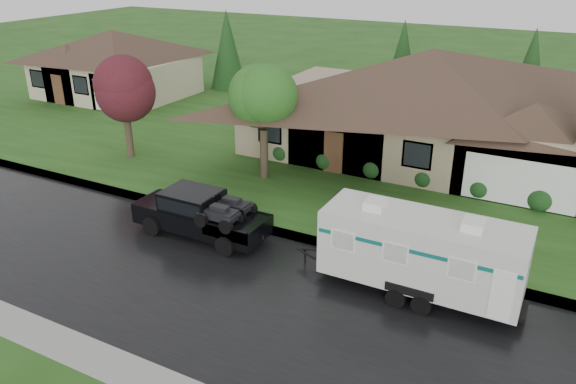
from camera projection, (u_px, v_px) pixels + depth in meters
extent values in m
plane|color=#224916|center=(264.00, 263.00, 20.26)|extent=(140.00, 140.00, 0.00)
cube|color=black|center=(233.00, 291.00, 18.64)|extent=(140.00, 8.00, 0.01)
cube|color=gray|center=(292.00, 235.00, 22.05)|extent=(140.00, 0.50, 0.15)
cube|color=#224916|center=(394.00, 143.00, 32.37)|extent=(140.00, 26.00, 0.15)
cube|color=gray|center=(427.00, 126.00, 30.07)|extent=(18.00, 10.00, 3.00)
pyramid|color=#3A291F|center=(435.00, 48.00, 28.42)|extent=(19.44, 10.80, 2.60)
cube|color=gray|center=(526.00, 163.00, 25.38)|extent=(5.76, 4.00, 2.70)
cube|color=tan|center=(117.00, 76.00, 42.02)|extent=(10.00, 8.00, 2.80)
pyramid|color=#3A291F|center=(111.00, 30.00, 40.65)|extent=(10.80, 8.64, 2.00)
cube|color=tan|center=(129.00, 88.00, 39.17)|extent=(3.20, 4.00, 2.52)
cylinder|color=#382B1E|center=(264.00, 154.00, 26.94)|extent=(0.39, 0.39, 2.41)
sphere|color=#327024|center=(263.00, 100.00, 25.88)|extent=(3.33, 3.33, 3.33)
cylinder|color=#382B1E|center=(129.00, 136.00, 29.72)|extent=(0.38, 0.38, 2.29)
sphere|color=#531A22|center=(123.00, 89.00, 28.71)|extent=(3.16, 3.16, 3.16)
sphere|color=#143814|center=(282.00, 151.00, 29.37)|extent=(1.00, 1.00, 1.00)
sphere|color=#143814|center=(326.00, 159.00, 28.29)|extent=(1.00, 1.00, 1.00)
sphere|color=#143814|center=(373.00, 168.00, 27.21)|extent=(1.00, 1.00, 1.00)
sphere|color=#143814|center=(424.00, 177.00, 26.13)|extent=(1.00, 1.00, 1.00)
sphere|color=#143814|center=(480.00, 187.00, 25.05)|extent=(1.00, 1.00, 1.00)
sphere|color=#143814|center=(540.00, 198.00, 23.96)|extent=(1.00, 1.00, 1.00)
cube|color=black|center=(201.00, 219.00, 21.97)|extent=(5.45, 1.82, 0.78)
cube|color=black|center=(160.00, 203.00, 22.73)|extent=(1.45, 1.77, 0.32)
cube|color=black|center=(192.00, 201.00, 21.85)|extent=(2.18, 1.71, 0.82)
cube|color=black|center=(192.00, 200.00, 21.83)|extent=(2.00, 1.74, 0.50)
cube|color=black|center=(238.00, 224.00, 21.16)|extent=(2.00, 1.72, 0.05)
cylinder|color=black|center=(152.00, 226.00, 22.13)|extent=(0.76, 0.29, 0.76)
cylinder|color=black|center=(180.00, 209.00, 23.57)|extent=(0.76, 0.29, 0.76)
cylinder|color=black|center=(225.00, 246.00, 20.65)|extent=(0.76, 0.29, 0.76)
cylinder|color=black|center=(251.00, 226.00, 22.09)|extent=(0.76, 0.29, 0.76)
cube|color=silver|center=(422.00, 250.00, 17.88)|extent=(6.35, 2.18, 2.22)
cube|color=black|center=(418.00, 283.00, 18.38)|extent=(6.72, 1.09, 0.13)
cube|color=#0C5852|center=(423.00, 237.00, 17.68)|extent=(6.23, 2.20, 0.13)
cube|color=white|center=(376.00, 204.00, 18.08)|extent=(0.64, 0.73, 0.29)
cube|color=white|center=(474.00, 225.00, 16.75)|extent=(0.64, 0.73, 0.29)
cylinder|color=black|center=(396.00, 298.00, 17.71)|extent=(0.64, 0.22, 0.64)
cylinder|color=black|center=(415.00, 266.00, 19.44)|extent=(0.64, 0.22, 0.64)
cylinder|color=black|center=(421.00, 305.00, 17.36)|extent=(0.64, 0.22, 0.64)
cylinder|color=black|center=(438.00, 272.00, 19.09)|extent=(0.64, 0.22, 0.64)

